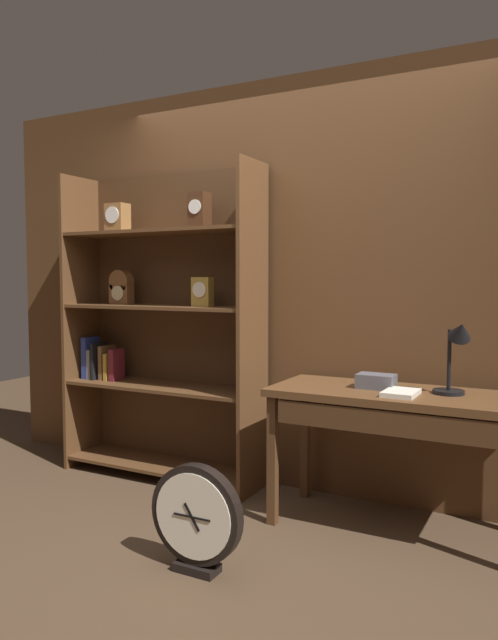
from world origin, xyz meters
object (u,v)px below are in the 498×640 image
at_px(bookshelf, 161,328).
at_px(open_repair_manual, 401,393).
at_px(workbench, 399,410).
at_px(toolbox_small, 376,381).
at_px(round_clock_large, 196,518).
at_px(desk_lamp, 456,351).

relative_size(bookshelf, open_repair_manual, 9.36).
distance_m(workbench, toolbox_small, 0.20).
xyz_separation_m(open_repair_manual, round_clock_large, (-0.73, -0.78, -0.51)).
bearing_deg(desk_lamp, workbench, -170.01).
height_order(toolbox_small, round_clock_large, toolbox_small).
height_order(bookshelf, workbench, bookshelf).
height_order(bookshelf, desk_lamp, bookshelf).
bearing_deg(workbench, bookshelf, 173.33).
distance_m(toolbox_small, round_clock_large, 1.20).
bearing_deg(open_repair_manual, desk_lamp, 27.41).
bearing_deg(toolbox_small, open_repair_manual, -38.27).
relative_size(toolbox_small, round_clock_large, 0.40).
bearing_deg(desk_lamp, toolbox_small, 179.09).
relative_size(desk_lamp, toolbox_small, 2.02).
distance_m(workbench, desk_lamp, 0.42).
distance_m(workbench, round_clock_large, 1.18).
bearing_deg(open_repair_manual, workbench, 108.43).
xyz_separation_m(bookshelf, open_repair_manual, (1.69, -0.27, -0.25)).
xyz_separation_m(toolbox_small, open_repair_manual, (0.16, -0.13, -0.03)).
xyz_separation_m(workbench, open_repair_manual, (0.02, -0.08, 0.10)).
relative_size(bookshelf, toolbox_small, 10.31).
bearing_deg(toolbox_small, workbench, -21.09).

